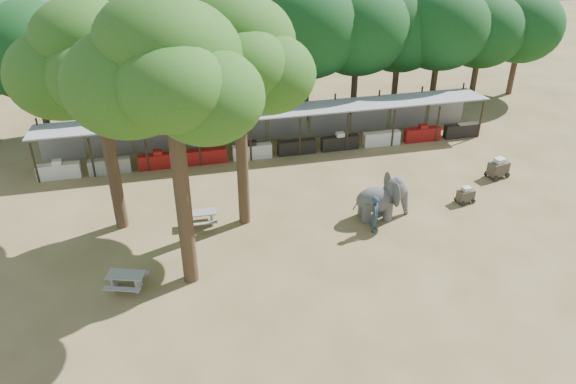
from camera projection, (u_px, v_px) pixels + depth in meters
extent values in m
plane|color=brown|center=(338.00, 287.00, 23.82)|extent=(100.00, 100.00, 0.00)
cube|color=gray|center=(271.00, 112.00, 34.37)|extent=(28.00, 2.99, 0.39)
cylinder|color=#2D2319|center=(56.00, 161.00, 31.40)|extent=(0.12, 0.12, 2.40)
cylinder|color=#2D2319|center=(60.00, 139.00, 33.58)|extent=(0.12, 0.12, 2.80)
cube|color=silver|center=(59.00, 171.00, 31.99)|extent=(2.38, 0.50, 0.90)
cube|color=gray|center=(62.00, 145.00, 33.74)|extent=(2.52, 0.12, 2.00)
cylinder|color=#2D2319|center=(107.00, 156.00, 31.95)|extent=(0.12, 0.12, 2.40)
cylinder|color=#2D2319|center=(109.00, 134.00, 34.13)|extent=(0.12, 0.12, 2.80)
cube|color=gray|center=(110.00, 166.00, 32.54)|extent=(2.38, 0.50, 0.90)
cube|color=gray|center=(110.00, 141.00, 34.29)|extent=(2.52, 0.12, 2.00)
cylinder|color=#2D2319|center=(157.00, 151.00, 32.51)|extent=(0.12, 0.12, 2.40)
cylinder|color=#2D2319|center=(156.00, 130.00, 34.68)|extent=(0.12, 0.12, 2.80)
cube|color=maroon|center=(159.00, 161.00, 33.09)|extent=(2.38, 0.50, 0.90)
cube|color=gray|center=(156.00, 136.00, 34.84)|extent=(2.52, 0.12, 2.00)
cylinder|color=#2D2319|center=(206.00, 147.00, 33.06)|extent=(0.12, 0.12, 2.40)
cylinder|color=#2D2319|center=(201.00, 126.00, 35.23)|extent=(0.12, 0.12, 2.80)
cube|color=maroon|center=(206.00, 156.00, 33.64)|extent=(2.38, 0.50, 0.90)
cube|color=gray|center=(202.00, 132.00, 35.39)|extent=(2.52, 0.12, 2.00)
cylinder|color=#2D2319|center=(253.00, 142.00, 33.61)|extent=(0.12, 0.12, 2.40)
cylinder|color=#2D2319|center=(245.00, 122.00, 35.78)|extent=(0.12, 0.12, 2.80)
cube|color=silver|center=(252.00, 152.00, 34.19)|extent=(2.38, 0.50, 0.90)
cube|color=gray|center=(245.00, 128.00, 35.94)|extent=(2.52, 0.12, 2.00)
cylinder|color=#2D2319|center=(298.00, 138.00, 34.16)|extent=(0.12, 0.12, 2.40)
cylinder|color=#2D2319|center=(288.00, 118.00, 36.33)|extent=(0.12, 0.12, 2.80)
cube|color=black|center=(297.00, 147.00, 34.74)|extent=(2.38, 0.50, 0.90)
cube|color=gray|center=(288.00, 124.00, 36.49)|extent=(2.52, 0.12, 2.00)
cylinder|color=#2D2319|center=(342.00, 133.00, 34.71)|extent=(0.12, 0.12, 2.40)
cylinder|color=#2D2319|center=(329.00, 114.00, 36.88)|extent=(0.12, 0.12, 2.80)
cube|color=black|center=(340.00, 143.00, 35.29)|extent=(2.38, 0.50, 0.90)
cube|color=gray|center=(329.00, 120.00, 37.04)|extent=(2.52, 0.12, 2.00)
cylinder|color=#2D2319|center=(384.00, 129.00, 35.26)|extent=(0.12, 0.12, 2.40)
cylinder|color=#2D2319|center=(369.00, 111.00, 37.44)|extent=(0.12, 0.12, 2.80)
cube|color=silver|center=(382.00, 139.00, 35.85)|extent=(2.38, 0.50, 0.90)
cube|color=gray|center=(369.00, 117.00, 37.59)|extent=(2.52, 0.12, 2.00)
cylinder|color=#2D2319|center=(425.00, 125.00, 35.81)|extent=(0.12, 0.12, 2.40)
cylinder|color=#2D2319|center=(408.00, 107.00, 37.99)|extent=(0.12, 0.12, 2.80)
cube|color=maroon|center=(422.00, 135.00, 36.40)|extent=(2.38, 0.50, 0.90)
cube|color=gray|center=(408.00, 113.00, 38.14)|extent=(2.52, 0.12, 2.00)
cylinder|color=#2D2319|center=(465.00, 121.00, 36.36)|extent=(0.12, 0.12, 2.40)
cylinder|color=#2D2319|center=(446.00, 104.00, 38.54)|extent=(0.12, 0.12, 2.80)
cube|color=black|center=(462.00, 131.00, 36.95)|extent=(2.38, 0.50, 0.90)
cube|color=gray|center=(446.00, 110.00, 38.70)|extent=(2.52, 0.12, 2.00)
cylinder|color=#332316|center=(108.00, 141.00, 25.65)|extent=(0.60, 0.60, 9.20)
cone|color=#332316|center=(90.00, 41.00, 23.34)|extent=(0.57, 0.57, 2.88)
ellipsoid|color=#1B4E0F|center=(62.00, 73.00, 24.01)|extent=(4.80, 4.80, 3.94)
ellipsoid|color=#1B4E0F|center=(126.00, 84.00, 23.97)|extent=(4.20, 4.20, 3.44)
ellipsoid|color=#1B4E0F|center=(100.00, 52.00, 24.70)|extent=(5.20, 5.20, 4.26)
ellipsoid|color=#1B4E0F|center=(93.00, 76.00, 22.79)|extent=(3.80, 3.80, 3.12)
ellipsoid|color=#1B4E0F|center=(83.00, 40.00, 23.44)|extent=(4.40, 4.40, 3.61)
cylinder|color=#332316|center=(180.00, 173.00, 21.72)|extent=(0.64, 0.64, 10.40)
cone|color=#332316|center=(165.00, 38.00, 19.12)|extent=(0.61, 0.61, 3.25)
ellipsoid|color=#1B4E0F|center=(130.00, 83.00, 19.88)|extent=(4.80, 4.80, 3.94)
ellipsoid|color=#1B4E0F|center=(207.00, 96.00, 19.83)|extent=(4.20, 4.20, 3.44)
ellipsoid|color=#1B4E0F|center=(172.00, 57.00, 20.57)|extent=(5.20, 5.20, 4.26)
ellipsoid|color=#1B4E0F|center=(171.00, 86.00, 18.65)|extent=(3.80, 3.80, 3.12)
ellipsoid|color=#1B4E0F|center=(157.00, 42.00, 19.31)|extent=(4.40, 4.40, 3.61)
cylinder|color=#332316|center=(241.00, 134.00, 25.88)|extent=(0.56, 0.56, 9.60)
cone|color=#332316|center=(236.00, 29.00, 23.48)|extent=(0.53, 0.53, 3.00)
ellipsoid|color=#1B4E0F|center=(204.00, 63.00, 24.18)|extent=(4.80, 4.80, 3.94)
ellipsoid|color=#1B4E0F|center=(268.00, 74.00, 24.13)|extent=(4.20, 4.20, 3.44)
ellipsoid|color=#1B4E0F|center=(238.00, 42.00, 24.87)|extent=(5.20, 5.20, 4.26)
ellipsoid|color=#1B4E0F|center=(242.00, 65.00, 22.96)|extent=(3.80, 3.80, 3.12)
ellipsoid|color=#1B4E0F|center=(228.00, 29.00, 23.61)|extent=(4.40, 4.40, 3.61)
cylinder|color=#332316|center=(53.00, 110.00, 36.28)|extent=(0.44, 0.44, 3.74)
ellipsoid|color=black|center=(41.00, 54.00, 34.45)|extent=(6.46, 5.95, 5.61)
cylinder|color=#332316|center=(107.00, 106.00, 36.93)|extent=(0.44, 0.44, 3.74)
ellipsoid|color=black|center=(97.00, 51.00, 35.11)|extent=(6.46, 5.95, 5.61)
cylinder|color=#332316|center=(158.00, 102.00, 37.59)|extent=(0.44, 0.44, 3.74)
ellipsoid|color=black|center=(152.00, 47.00, 35.76)|extent=(6.46, 5.95, 5.61)
cylinder|color=#332316|center=(208.00, 98.00, 38.25)|extent=(0.44, 0.44, 3.74)
ellipsoid|color=black|center=(204.00, 44.00, 36.42)|extent=(6.46, 5.95, 5.61)
cylinder|color=#332316|center=(256.00, 94.00, 38.90)|extent=(0.44, 0.44, 3.74)
ellipsoid|color=black|center=(255.00, 41.00, 37.07)|extent=(6.46, 5.95, 5.61)
cylinder|color=#332316|center=(303.00, 90.00, 39.56)|extent=(0.44, 0.44, 3.74)
ellipsoid|color=black|center=(303.00, 38.00, 37.73)|extent=(6.46, 5.95, 5.61)
cylinder|color=#332316|center=(348.00, 86.00, 40.21)|extent=(0.44, 0.44, 3.74)
ellipsoid|color=black|center=(351.00, 35.00, 38.38)|extent=(6.46, 5.95, 5.61)
cylinder|color=#332316|center=(391.00, 83.00, 40.87)|extent=(0.44, 0.44, 3.74)
ellipsoid|color=black|center=(396.00, 32.00, 39.04)|extent=(6.46, 5.95, 5.61)
cylinder|color=#332316|center=(433.00, 80.00, 41.52)|extent=(0.44, 0.44, 3.74)
ellipsoid|color=black|center=(440.00, 30.00, 39.69)|extent=(6.46, 5.95, 5.61)
cylinder|color=#332316|center=(474.00, 76.00, 42.18)|extent=(0.44, 0.44, 3.74)
ellipsoid|color=black|center=(483.00, 27.00, 40.35)|extent=(6.46, 5.95, 5.61)
cylinder|color=#332316|center=(514.00, 73.00, 42.84)|extent=(0.44, 0.44, 3.74)
ellipsoid|color=black|center=(524.00, 25.00, 41.01)|extent=(6.46, 5.95, 5.61)
ellipsoid|color=#464444|center=(376.00, 199.00, 28.05)|extent=(2.08, 1.26, 1.32)
cylinder|color=#464444|center=(367.00, 212.00, 27.94)|extent=(0.49, 0.49, 1.12)
cylinder|color=#464444|center=(363.00, 206.00, 28.48)|extent=(0.49, 0.49, 1.12)
cylinder|color=#464444|center=(388.00, 210.00, 28.14)|extent=(0.49, 0.49, 1.12)
cylinder|color=#464444|center=(384.00, 204.00, 28.67)|extent=(0.49, 0.49, 1.12)
ellipsoid|color=#464444|center=(395.00, 189.00, 27.98)|extent=(1.16, 0.95, 1.23)
ellipsoid|color=#464444|center=(396.00, 195.00, 27.42)|extent=(0.22, 1.01, 1.26)
ellipsoid|color=#464444|center=(388.00, 183.00, 28.44)|extent=(0.22, 1.01, 1.26)
cone|color=#464444|center=(405.00, 203.00, 28.51)|extent=(0.52, 0.52, 1.39)
imported|color=#26384C|center=(375.00, 214.00, 27.09)|extent=(0.73, 0.82, 1.91)
cube|color=gray|center=(125.00, 275.00, 23.39)|extent=(1.69, 1.17, 0.06)
cube|color=gray|center=(115.00, 281.00, 23.62)|extent=(0.29, 0.62, 0.72)
cube|color=gray|center=(139.00, 282.00, 23.54)|extent=(0.29, 0.62, 0.72)
cube|color=gray|center=(122.00, 289.00, 23.05)|extent=(1.54, 0.73, 0.05)
cube|color=gray|center=(131.00, 272.00, 24.03)|extent=(1.54, 0.73, 0.05)
cube|color=gray|center=(201.00, 212.00, 27.67)|extent=(1.49, 0.72, 0.06)
cube|color=gray|center=(192.00, 220.00, 27.76)|extent=(0.11, 0.59, 0.69)
cube|color=gray|center=(212.00, 218.00, 27.94)|extent=(0.11, 0.59, 0.69)
cube|color=gray|center=(202.00, 223.00, 27.36)|extent=(1.48, 0.28, 0.05)
cube|color=gray|center=(201.00, 212.00, 28.28)|extent=(1.48, 0.28, 0.05)
cube|color=#372F26|center=(466.00, 195.00, 29.68)|extent=(0.92, 0.64, 0.60)
cylinder|color=black|center=(463.00, 204.00, 29.50)|extent=(0.26, 0.09, 0.26)
cylinder|color=black|center=(473.00, 201.00, 29.72)|extent=(0.26, 0.09, 0.26)
cylinder|color=black|center=(456.00, 199.00, 29.95)|extent=(0.26, 0.09, 0.26)
cylinder|color=black|center=(467.00, 196.00, 30.17)|extent=(0.26, 0.09, 0.26)
cube|color=silver|center=(467.00, 189.00, 29.49)|extent=(0.47, 0.40, 0.21)
cube|color=#372F26|center=(498.00, 168.00, 32.06)|extent=(1.24, 0.91, 0.78)
cylinder|color=black|center=(496.00, 179.00, 31.80)|extent=(0.34, 0.14, 0.33)
cylinder|color=black|center=(507.00, 175.00, 32.14)|extent=(0.34, 0.14, 0.33)
cylinder|color=black|center=(486.00, 173.00, 32.37)|extent=(0.34, 0.14, 0.33)
cylinder|color=black|center=(498.00, 170.00, 32.71)|extent=(0.34, 0.14, 0.33)
cube|color=silver|center=(500.00, 161.00, 31.81)|extent=(0.64, 0.56, 0.28)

